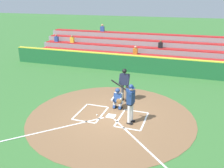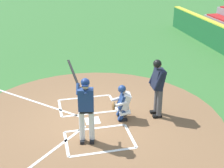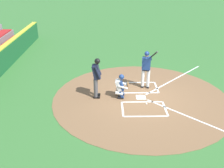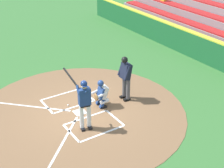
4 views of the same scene
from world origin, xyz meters
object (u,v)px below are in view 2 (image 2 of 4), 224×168
(batter, at_px, (86,106))
(catcher, at_px, (122,102))
(plate_umpire, at_px, (158,84))
(baseball, at_px, (84,110))

(batter, height_order, catcher, batter)
(plate_umpire, height_order, baseball, plate_umpire)
(catcher, bearing_deg, baseball, 56.07)
(batter, relative_size, catcher, 1.88)
(batter, bearing_deg, plate_umpire, -68.39)
(batter, height_order, baseball, batter)
(baseball, bearing_deg, plate_umpire, -109.39)
(batter, bearing_deg, catcher, -52.34)
(catcher, relative_size, baseball, 15.27)
(catcher, distance_m, baseball, 1.42)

